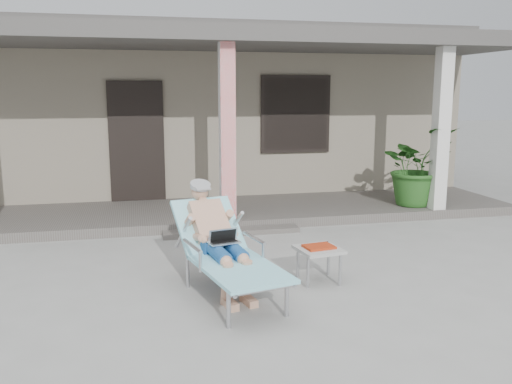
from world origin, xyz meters
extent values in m
plane|color=#9E9E99|center=(0.00, 0.00, 0.00)|extent=(60.00, 60.00, 0.00)
cube|color=gray|center=(0.00, 6.50, 1.50)|extent=(10.00, 5.00, 3.00)
cube|color=#474442|center=(0.00, 6.50, 3.15)|extent=(10.40, 5.40, 0.30)
cube|color=black|center=(-1.30, 3.97, 1.20)|extent=(0.95, 0.06, 2.10)
cube|color=black|center=(1.60, 3.97, 1.65)|extent=(1.20, 0.06, 1.30)
cube|color=black|center=(1.60, 3.96, 1.65)|extent=(1.32, 0.05, 1.42)
cube|color=#605B56|center=(0.00, 3.00, 0.07)|extent=(10.00, 2.00, 0.15)
cube|color=red|center=(0.00, 2.15, 1.45)|extent=(0.22, 0.22, 2.61)
cube|color=silver|center=(3.50, 2.15, 1.45)|extent=(0.22, 0.22, 2.61)
cube|color=#474442|center=(0.00, 3.00, 2.88)|extent=(10.00, 2.30, 0.24)
cube|color=#605B56|center=(0.00, 1.85, 0.04)|extent=(2.00, 0.30, 0.07)
cylinder|color=#B7B7BC|center=(-0.60, -1.33, 0.17)|extent=(0.04, 0.04, 0.35)
cylinder|color=#B7B7BC|center=(-0.03, -1.20, 0.17)|extent=(0.04, 0.04, 0.35)
cylinder|color=#B7B7BC|center=(-0.85, -0.22, 0.17)|extent=(0.04, 0.04, 0.35)
cylinder|color=#B7B7BC|center=(-0.28, -0.09, 0.17)|extent=(0.04, 0.04, 0.35)
cube|color=#B7B7BC|center=(-0.41, -0.85, 0.36)|extent=(0.82, 1.25, 0.03)
cube|color=#9BE5F0|center=(-0.41, -0.85, 0.38)|extent=(0.92, 1.30, 0.04)
cube|color=#B7B7BC|center=(-0.59, -0.04, 0.58)|extent=(0.69, 0.66, 0.46)
cube|color=#9BE5F0|center=(-0.59, -0.04, 0.61)|extent=(0.80, 0.75, 0.52)
cylinder|color=#9B9B9D|center=(-0.65, 0.23, 1.03)|extent=(0.27, 0.28, 0.12)
cube|color=silver|center=(-0.50, -0.45, 0.54)|extent=(0.35, 0.28, 0.22)
cube|color=#ACACA7|center=(0.57, -0.35, 0.36)|extent=(0.52, 0.52, 0.04)
cylinder|color=#B7B7BC|center=(0.39, -0.53, 0.17)|extent=(0.03, 0.03, 0.34)
cylinder|color=#B7B7BC|center=(0.76, -0.53, 0.17)|extent=(0.03, 0.03, 0.34)
cylinder|color=#B7B7BC|center=(0.39, -0.17, 0.17)|extent=(0.03, 0.03, 0.34)
cylinder|color=#B7B7BC|center=(0.76, -0.17, 0.17)|extent=(0.03, 0.03, 0.34)
cube|color=#AC3112|center=(0.57, -0.35, 0.39)|extent=(0.35, 0.28, 0.03)
cube|color=black|center=(0.57, -0.23, 0.39)|extent=(0.32, 0.07, 0.03)
imported|color=#26591E|center=(3.31, 2.54, 0.82)|extent=(1.40, 1.27, 1.33)
camera|label=1|loc=(-1.35, -5.75, 2.05)|focal=38.00mm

